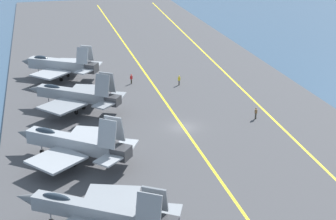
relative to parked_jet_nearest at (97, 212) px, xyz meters
The scene contains 11 objects.
ground_plane 27.29m from the parked_jet_nearest, 33.30° to the right, with size 2000.00×2000.00×0.00m, color #334C66.
carrier_deck 27.27m from the parked_jet_nearest, 33.30° to the right, with size 222.88×50.01×0.40m, color #424244.
deck_stripe_foul_line 36.63m from the parked_jet_nearest, 51.63° to the right, with size 200.59×0.36×0.01m, color yellow.
deck_stripe_centerline 27.25m from the parked_jet_nearest, 33.30° to the right, with size 200.59×0.36×0.01m, color yellow.
parked_jet_nearest is the anchor object (origin of this frame).
parked_jet_second 16.05m from the parked_jet_nearest, ahead, with size 13.74×15.13×6.61m.
parked_jet_third 32.70m from the parked_jet_nearest, ahead, with size 13.50×15.05×6.70m.
parked_jet_fourth 49.67m from the parked_jet_nearest, ahead, with size 13.12×14.99×6.43m.
crew_yellow_vest 45.13m from the parked_jet_nearest, 25.31° to the right, with size 0.42×0.46×1.77m.
crew_red_vest 45.01m from the parked_jet_nearest, 14.51° to the right, with size 0.42×0.46×1.75m.
crew_brown_vest 34.92m from the parked_jet_nearest, 48.59° to the right, with size 0.38×0.45×1.76m.
Camera 1 is at (-64.57, 18.59, 29.72)m, focal length 55.00 mm.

